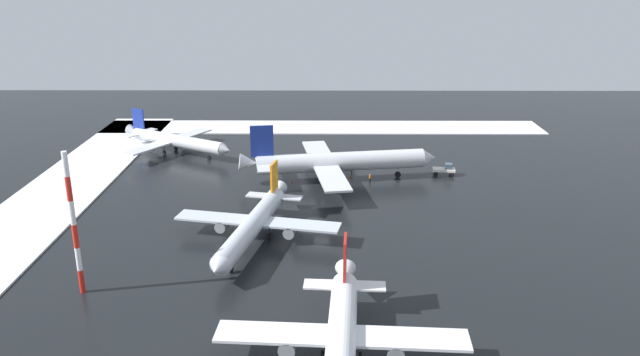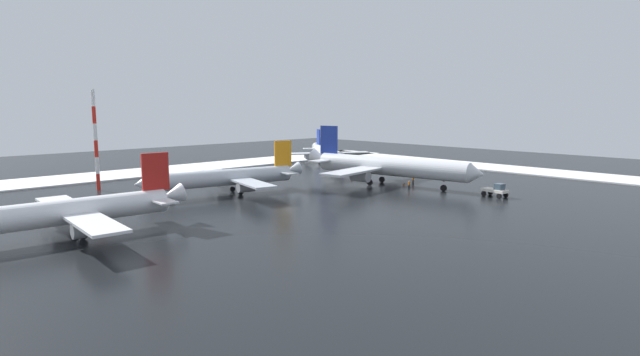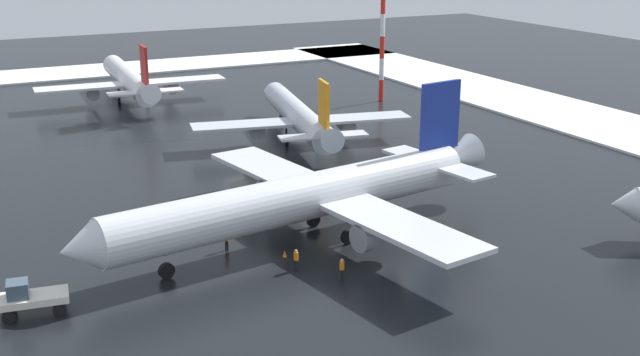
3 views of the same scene
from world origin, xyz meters
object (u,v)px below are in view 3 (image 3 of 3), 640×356
Objects in this scene: ground_crew_beside_wing at (342,268)px; ground_crew_mid_apron at (296,258)px; antenna_mast at (382,36)px; traffic_cone_mid_line at (392,219)px; airplane_parked_starboard at (129,80)px; ground_crew_by_nose_gear at (227,239)px; pushback_tug at (29,297)px; traffic_cone_near_nose at (285,254)px; airplane_far_rear at (299,116)px; airplane_parked_portside at (307,197)px.

ground_crew_mid_apron is at bearing 48.59° from ground_crew_beside_wing.
antenna_mast is 52.59m from traffic_cone_mid_line.
airplane_parked_starboard is 61.92m from ground_crew_by_nose_gear.
pushback_tug is at bearing 130.82° from antenna_mast.
ground_crew_beside_wing is 1.00× the size of ground_crew_by_nose_gear.
traffic_cone_mid_line is (5.78, -12.15, -0.70)m from ground_crew_mid_apron.
ground_crew_beside_wing reaches higher than traffic_cone_mid_line.
airplane_parked_starboard reaches higher than ground_crew_by_nose_gear.
ground_crew_by_nose_gear is 4.98m from traffic_cone_near_nose.
ground_crew_mid_apron is at bearing 115.42° from traffic_cone_mid_line.
ground_crew_by_nose_gear is at bearing 88.91° from traffic_cone_mid_line.
pushback_tug is 16.48m from ground_crew_by_nose_gear.
airplane_far_rear is 0.95× the size of airplane_parked_starboard.
antenna_mast reaches higher than traffic_cone_mid_line.
traffic_cone_mid_line is at bearing 150.30° from antenna_mast.
pushback_tug is at bearing 97.80° from traffic_cone_mid_line.
airplane_far_rear reaches higher than ground_crew_mid_apron.
traffic_cone_near_nose is at bearing -168.14° from pushback_tug.
airplane_parked_starboard is at bearing 33.29° from airplane_far_rear.
traffic_cone_near_nose is (-64.73, 3.73, -3.01)m from airplane_parked_starboard.
antenna_mast is at bearing -131.11° from pushback_tug.
traffic_cone_near_nose is (-47.94, 37.50, -9.44)m from antenna_mast.
traffic_cone_mid_line is (0.81, -8.83, -3.66)m from airplane_parked_portside.
ground_crew_beside_wing is (-8.11, 1.03, -2.96)m from airplane_parked_portside.
ground_crew_by_nose_gear is (4.59, -15.82, -0.31)m from pushback_tug.
traffic_cone_mid_line is at bearing -168.96° from airplane_parked_starboard.
traffic_cone_mid_line is (8.92, -9.86, -0.70)m from ground_crew_beside_wing.
ground_crew_mid_apron is (3.14, 2.29, 0.00)m from ground_crew_beside_wing.
traffic_cone_mid_line is at bearing -177.03° from airplane_far_rear.
pushback_tug is at bearing 90.41° from ground_crew_beside_wing.
airplane_far_rear reaches higher than traffic_cone_mid_line.
antenna_mast is (44.64, -41.17, 8.75)m from ground_crew_by_nose_gear.
antenna_mast is (49.23, -56.99, 8.43)m from pushback_tug.
traffic_cone_near_nose is (-32.31, 16.45, -2.87)m from airplane_far_rear.
traffic_cone_mid_line is at bearing -75.79° from traffic_cone_near_nose.
traffic_cone_near_nose is at bearing -159.47° from ground_crew_by_nose_gear.
ground_crew_by_nose_gear is (-29.01, 20.12, -2.18)m from airplane_far_rear.
pushback_tug is 2.84× the size of ground_crew_beside_wing.
ground_crew_mid_apron is at bearing -179.87° from airplane_parked_starboard.
ground_crew_by_nose_gear is 0.09× the size of antenna_mast.
airplane_parked_portside reaches higher than traffic_cone_near_nose.
ground_crew_beside_wing is 13.32m from traffic_cone_mid_line.
traffic_cone_near_nose is 1.00× the size of traffic_cone_mid_line.
airplane_far_rear is 40.92m from ground_crew_beside_wing.
pushback_tug is 19.57m from traffic_cone_near_nose.
airplane_parked_portside is at bearing -163.13° from pushback_tug.
airplane_parked_starboard reaches higher than ground_crew_beside_wing.
ground_crew_mid_apron is 3.11× the size of traffic_cone_near_nose.
antenna_mast reaches higher than ground_crew_mid_apron.
ground_crew_beside_wing is at bearing -175.92° from ground_crew_by_nose_gear.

